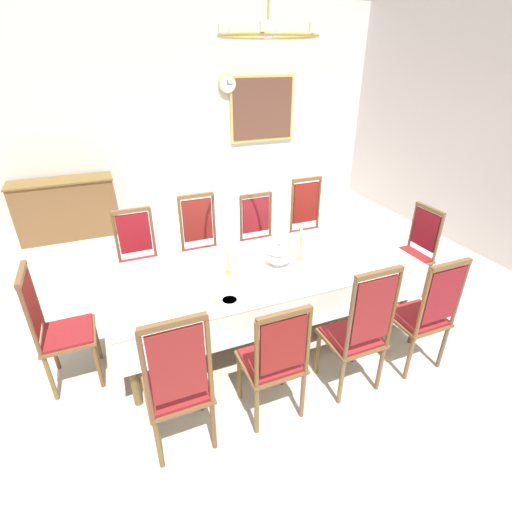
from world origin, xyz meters
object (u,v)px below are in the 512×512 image
object	(u,v)px
candlestick_west	(228,261)
bowl_near_left	(230,301)
chair_south_a	(178,384)
bowl_near_right	(390,263)
chair_south_b	(275,359)
chandelier	(268,35)
chair_north_d	(309,225)
sideboard	(67,209)
chair_north_a	(139,258)
spoon_primary	(217,303)
chair_south_d	(425,313)
chair_head_west	(57,327)
candlestick_east	(300,246)
chair_north_b	(202,245)
dining_table	(265,273)
chair_head_east	(413,250)
chair_south_c	(359,330)
soup_tureen	(279,254)
chair_north_c	(260,237)
spoon_secondary	(398,261)
framed_painting	(262,109)

from	to	relation	value
candlestick_west	bowl_near_left	distance (m)	0.48
chair_south_a	bowl_near_right	distance (m)	2.26
chair_south_b	chandelier	size ratio (longest dim) A/B	1.42
chair_north_d	sideboard	xyz separation A→B (m)	(-2.91, 2.25, -0.14)
chair_north_a	candlestick_west	xyz separation A→B (m)	(0.70, -0.99, 0.32)
candlestick_west	spoon_primary	size ratio (longest dim) A/B	1.91
chair_south_d	bowl_near_left	bearing A→B (deg)	160.64
chair_head_west	candlestick_east	world-z (taller)	chair_head_west
chair_south_b	chair_north_b	xyz separation A→B (m)	(-0.00, 1.99, 0.03)
dining_table	chair_head_east	distance (m)	1.84
chair_north_d	chair_north_a	bearing A→B (deg)	0.16
chair_south_a	sideboard	size ratio (longest dim) A/B	0.83
chair_south_c	soup_tureen	distance (m)	1.06
chair_south_a	chair_north_c	world-z (taller)	chair_south_a
bowl_near_left	dining_table	bearing A→B (deg)	41.17
spoon_secondary	soup_tureen	bearing A→B (deg)	146.94
chair_north_b	candlestick_east	distance (m)	1.27
candlestick_west	chandelier	size ratio (longest dim) A/B	0.46
chair_south_b	candlestick_west	xyz separation A→B (m)	(-0.01, 0.99, 0.32)
chair_head_west	soup_tureen	bearing A→B (deg)	90.00
soup_tureen	chandelier	xyz separation A→B (m)	(-0.14, -0.00, 1.81)
bowl_near_left	chandelier	xyz separation A→B (m)	(0.51, 0.45, 1.89)
dining_table	soup_tureen	xyz separation A→B (m)	(0.14, 0.00, 0.18)
chair_north_c	chair_head_east	bearing A→B (deg)	145.98
soup_tureen	chandelier	distance (m)	1.81
sideboard	chair_north_c	bearing A→B (deg)	134.63
soup_tureen	framed_painting	xyz separation A→B (m)	(1.34, 3.50, 0.85)
chair_head_west	sideboard	xyz separation A→B (m)	(-0.02, 3.25, -0.12)
chair_north_c	chair_north_d	world-z (taller)	chair_north_d
chair_north_c	spoon_primary	bearing A→B (deg)	55.27
chair_north_c	candlestick_east	distance (m)	1.05
sideboard	chair_north_a	bearing A→B (deg)	109.36
chair_north_c	candlestick_east	xyz separation A→B (m)	(0.00, -0.99, 0.33)
chair_north_b	chair_south_d	size ratio (longest dim) A/B	1.03
chair_north_b	framed_painting	size ratio (longest dim) A/B	0.99
spoon_secondary	framed_painting	distance (m)	4.03
chair_north_b	candlestick_west	size ratio (longest dim) A/B	3.40
chair_head_east	candlestick_east	bearing A→B (deg)	90.00
sideboard	framed_painting	world-z (taller)	framed_painting
chair_south_b	chair_head_east	size ratio (longest dim) A/B	1.00
bowl_near_left	sideboard	bearing A→B (deg)	110.05
chair_north_d	spoon_secondary	xyz separation A→B (m)	(0.18, -1.41, 0.15)
bowl_near_right	framed_painting	bearing A→B (deg)	84.73
chair_north_c	chandelier	distance (m)	2.35
chair_north_d	framed_painting	xyz separation A→B (m)	(0.42, 2.50, 1.11)
chair_north_a	framed_painting	xyz separation A→B (m)	(2.54, 2.51, 1.14)
chandelier	candlestick_east	bearing A→B (deg)	0.00
chair_south_d	framed_painting	xyz separation A→B (m)	(0.42, 4.50, 1.12)
chair_head_east	spoon_primary	xyz separation A→B (m)	(-2.45, -0.42, 0.19)
chair_north_a	bowl_near_right	size ratio (longest dim) A/B	5.75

